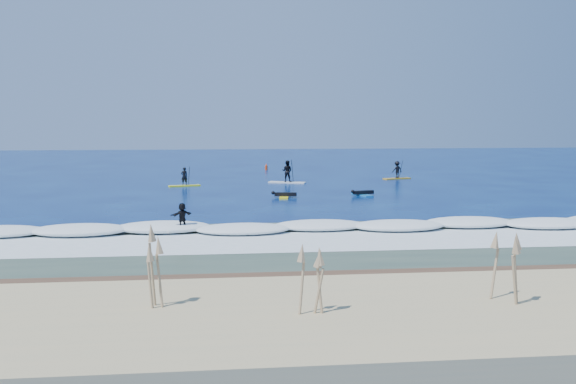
{
  "coord_description": "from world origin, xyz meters",
  "views": [
    {
      "loc": [
        -4.21,
        -42.07,
        5.65
      ],
      "look_at": [
        0.64,
        2.12,
        0.6
      ],
      "focal_mm": 40.0,
      "sensor_mm": 36.0,
      "label": 1
    }
  ],
  "objects": [
    {
      "name": "whitewater",
      "position": [
        0.0,
        -13.0,
        0.0
      ],
      "size": [
        34.0,
        5.0,
        0.02
      ],
      "primitive_type": "cube",
      "color": "silver",
      "rests_on": "ground"
    },
    {
      "name": "sup_paddler_left",
      "position": [
        -7.05,
        12.58,
        0.58
      ],
      "size": [
        2.73,
        1.37,
        1.86
      ],
      "rotation": [
        0.0,
        0.0,
        0.28
      ],
      "color": "#F1F71A",
      "rests_on": "ground"
    },
    {
      "name": "ground",
      "position": [
        0.0,
        0.0,
        0.0
      ],
      "size": [
        160.0,
        160.0,
        0.0
      ],
      "primitive_type": "plane",
      "color": "#04134D",
      "rests_on": "ground"
    },
    {
      "name": "wet_sand_strip",
      "position": [
        0.0,
        -21.5,
        0.0
      ],
      "size": [
        90.0,
        5.0,
        0.08
      ],
      "primitive_type": "cube",
      "color": "#453020",
      "rests_on": "ground"
    },
    {
      "name": "marker_buoy",
      "position": [
        1.17,
        29.32,
        0.32
      ],
      "size": [
        0.3,
        0.3,
        0.73
      ],
      "rotation": [
        0.0,
        0.0,
        -0.09
      ],
      "color": "red",
      "rests_on": "ground"
    },
    {
      "name": "prone_paddler_far",
      "position": [
        6.46,
        4.49,
        0.16
      ],
      "size": [
        1.82,
        2.39,
        0.49
      ],
      "rotation": [
        0.0,
        0.0,
        1.87
      ],
      "color": "#1974BC",
      "rests_on": "ground"
    },
    {
      "name": "wave_surfer",
      "position": [
        -6.01,
        -10.22,
        0.79
      ],
      "size": [
        1.87,
        1.5,
        1.38
      ],
      "rotation": [
        0.0,
        0.0,
        0.6
      ],
      "color": "silver",
      "rests_on": "breaking_wave"
    },
    {
      "name": "sup_paddler_right",
      "position": [
        12.72,
        17.15,
        0.76
      ],
      "size": [
        2.86,
        1.6,
        1.96
      ],
      "rotation": [
        0.0,
        0.0,
        0.34
      ],
      "color": "gold",
      "rests_on": "ground"
    },
    {
      "name": "shallow_water",
      "position": [
        0.0,
        -14.0,
        0.01
      ],
      "size": [
        90.0,
        13.0,
        0.01
      ],
      "primitive_type": "cube",
      "color": "#334536",
      "rests_on": "ground"
    },
    {
      "name": "dune_grass",
      "position": [
        0.0,
        -27.0,
        1.85
      ],
      "size": [
        40.0,
        4.0,
        1.7
      ],
      "primitive_type": null,
      "color": "tan",
      "rests_on": "dune"
    },
    {
      "name": "breaking_wave",
      "position": [
        0.0,
        -10.0,
        0.0
      ],
      "size": [
        40.0,
        6.0,
        0.3
      ],
      "primitive_type": "cube",
      "color": "white",
      "rests_on": "ground"
    },
    {
      "name": "prone_paddler_near",
      "position": [
        0.56,
        3.9,
        0.17
      ],
      "size": [
        1.86,
        2.39,
        0.49
      ],
      "rotation": [
        0.0,
        0.0,
        1.44
      ],
      "color": "yellow",
      "rests_on": "ground"
    },
    {
      "name": "sup_paddler_center",
      "position": [
        1.92,
        14.52,
        0.87
      ],
      "size": [
        3.4,
        2.02,
        2.34
      ],
      "rotation": [
        0.0,
        0.0,
        -0.38
      ],
      "color": "white",
      "rests_on": "ground"
    },
    {
      "name": "dune",
      "position": [
        0.0,
        -27.0,
        0.0
      ],
      "size": [
        90.0,
        7.0,
        2.0
      ],
      "primitive_type": "cube",
      "color": "tan",
      "rests_on": "ground"
    }
  ]
}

